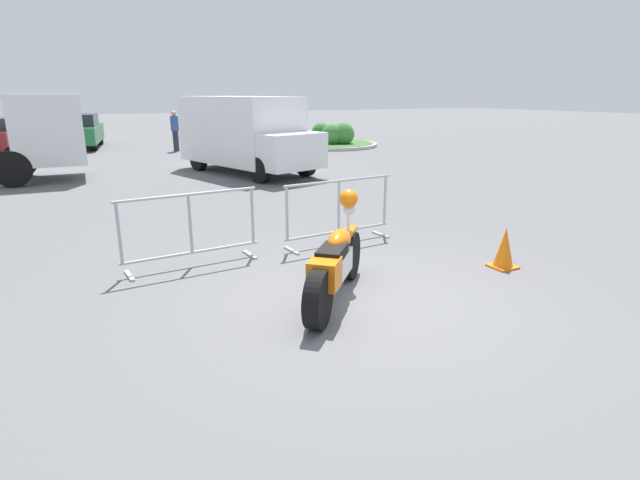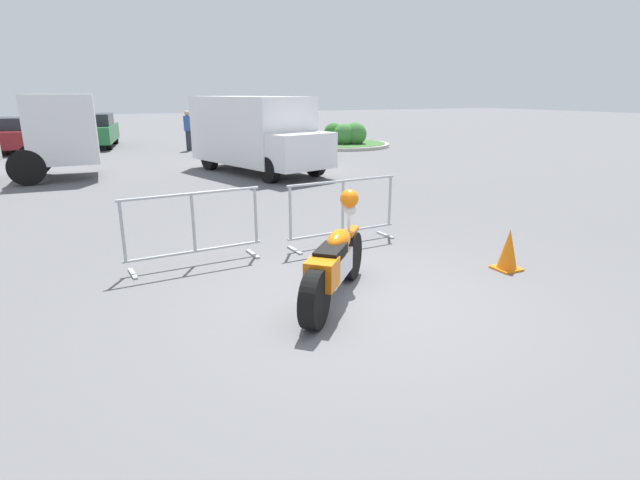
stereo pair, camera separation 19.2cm
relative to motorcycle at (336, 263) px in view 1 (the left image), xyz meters
name	(u,v)px [view 1 (the left image)]	position (x,y,z in m)	size (l,w,h in m)	color
ground_plane	(363,300)	(0.28, -0.19, -0.47)	(120.00, 120.00, 0.00)	#5B5B5E
motorcycle	(336,263)	(0.00, 0.00, 0.00)	(1.63, 1.71, 1.24)	black
crowd_barrier_near	(191,229)	(-1.22, 2.04, 0.08)	(2.02, 0.55, 1.07)	#9EA0A5
crowd_barrier_far	(339,211)	(1.22, 2.04, 0.08)	(2.02, 0.55, 1.07)	#9EA0A5
delivery_van	(245,132)	(2.49, 10.08, 0.77)	(3.23, 5.34, 2.31)	white
parked_car_green	(78,131)	(-1.73, 20.56, 0.29)	(2.53, 4.68, 1.51)	#236B38
pedestrian	(175,129)	(1.88, 17.19, 0.45)	(0.47, 0.47, 1.69)	#262838
planter_island	(331,139)	(8.76, 15.91, -0.16)	(4.57, 4.57, 1.13)	#ADA89E
traffic_cone	(504,248)	(2.70, -0.12, -0.18)	(0.34, 0.34, 0.59)	orange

